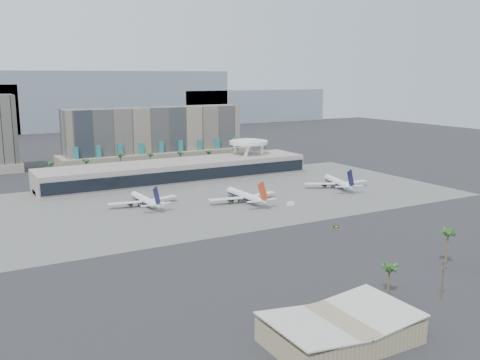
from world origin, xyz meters
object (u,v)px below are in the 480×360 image
utility_pole (443,276)px  service_vehicle_a (161,205)px  airliner_left (144,200)px  taxiway_sign (336,227)px  service_vehicle_b (290,204)px  airliner_centre (245,196)px  airliner_right (337,182)px

utility_pole → service_vehicle_a: bearing=102.2°
airliner_left → taxiway_sign: 97.80m
utility_pole → service_vehicle_b: bearing=77.3°
utility_pole → service_vehicle_b: size_ratio=3.54×
utility_pole → taxiway_sign: (20.69, 73.78, -6.62)m
taxiway_sign → airliner_left: bearing=133.9°
utility_pole → airliner_centre: (9.60, 134.07, -3.60)m
airliner_right → service_vehicle_b: 53.38m
airliner_centre → service_vehicle_b: size_ratio=11.99×
airliner_right → service_vehicle_b: bearing=-140.0°
utility_pole → airliner_right: size_ratio=0.30×
airliner_centre → airliner_right: (65.17, 4.94, -0.01)m
airliner_left → service_vehicle_a: airliner_left is taller
airliner_right → airliner_centre: bearing=-160.4°
utility_pole → airliner_centre: 134.47m
airliner_left → airliner_right: 113.87m
service_vehicle_b → airliner_right: bearing=28.0°
service_vehicle_a → taxiway_sign: bearing=-70.9°
airliner_left → taxiway_sign: bearing=-55.5°
utility_pole → airliner_right: 157.89m
airliner_left → airliner_centre: 51.12m
service_vehicle_a → taxiway_sign: (52.28, -72.87, -0.47)m
airliner_centre → service_vehicle_a: size_ratio=10.02×
airliner_right → service_vehicle_a: (-106.36, 7.64, -2.54)m
airliner_right → taxiway_sign: bearing=-114.4°
service_vehicle_b → utility_pole: bearing=-99.4°
airliner_centre → service_vehicle_b: airliner_centre is taller
utility_pole → airliner_right: airliner_right is taller
airliner_left → service_vehicle_b: bearing=-31.1°
airliner_centre → airliner_right: 65.36m
airliner_centre → service_vehicle_a: bearing=161.4°
airliner_right → taxiway_sign: (-54.08, -65.23, -3.01)m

